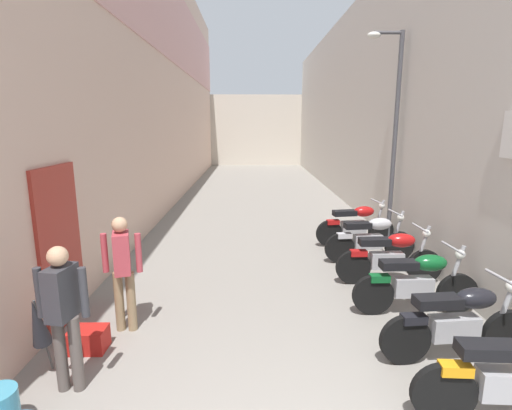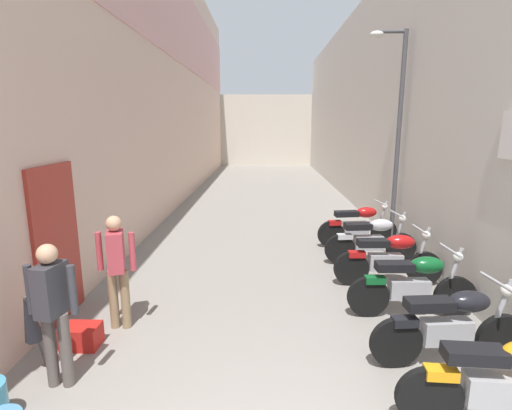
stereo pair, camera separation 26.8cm
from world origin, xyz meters
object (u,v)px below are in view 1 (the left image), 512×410
at_px(motorcycle_fourth, 390,256).
at_px(motorcycle_sixth, 356,224).
at_px(plastic_crate, 88,339).
at_px(street_lamp, 392,124).
at_px(motorcycle_third, 417,281).
at_px(umbrella_leaning, 38,323).
at_px(motorcycle_second, 459,321).
at_px(pedestrian_mid_alley, 123,266).
at_px(pedestrian_by_doorway, 63,309).
at_px(motorcycle_fifth, 371,238).

height_order(motorcycle_fourth, motorcycle_sixth, same).
bearing_deg(plastic_crate, street_lamp, 40.04).
relative_size(motorcycle_fourth, street_lamp, 0.40).
distance_m(motorcycle_third, umbrella_leaning, 4.88).
relative_size(motorcycle_second, motorcycle_fourth, 1.00).
height_order(motorcycle_second, pedestrian_mid_alley, pedestrian_mid_alley).
relative_size(pedestrian_by_doorway, pedestrian_mid_alley, 1.00).
bearing_deg(motorcycle_third, plastic_crate, -168.73).
height_order(motorcycle_sixth, pedestrian_by_doorway, pedestrian_by_doorway).
xyz_separation_m(motorcycle_second, motorcycle_fifth, (-0.00, 3.35, 0.00)).
distance_m(motorcycle_third, motorcycle_sixth, 3.30).
height_order(motorcycle_second, motorcycle_fifth, same).
bearing_deg(street_lamp, umbrella_leaning, -137.82).
bearing_deg(pedestrian_by_doorway, pedestrian_mid_alley, 80.27).
relative_size(motorcycle_fifth, plastic_crate, 4.20).
distance_m(pedestrian_by_doorway, pedestrian_mid_alley, 1.22).
height_order(motorcycle_second, motorcycle_fourth, same).
xyz_separation_m(motorcycle_third, street_lamp, (0.70, 3.41, 2.22)).
height_order(motorcycle_third, umbrella_leaning, motorcycle_third).
bearing_deg(motorcycle_third, motorcycle_sixth, 90.00).
height_order(motorcycle_second, pedestrian_by_doorway, pedestrian_by_doorway).
height_order(motorcycle_fifth, plastic_crate, motorcycle_fifth).
xyz_separation_m(pedestrian_mid_alley, umbrella_leaning, (-0.57, -1.04, -0.24)).
bearing_deg(motorcycle_second, motorcycle_sixth, 90.00).
xyz_separation_m(motorcycle_fourth, plastic_crate, (-4.41, -1.98, -0.36)).
bearing_deg(umbrella_leaning, motorcycle_second, 3.54).
distance_m(motorcycle_fifth, umbrella_leaning, 5.92).
distance_m(motorcycle_third, motorcycle_fourth, 1.10).
distance_m(pedestrian_mid_alley, plastic_crate, 0.97).
height_order(motorcycle_second, umbrella_leaning, motorcycle_second).
xyz_separation_m(motorcycle_fourth, pedestrian_mid_alley, (-4.09, -1.50, 0.42)).
height_order(motorcycle_fourth, plastic_crate, motorcycle_fourth).
bearing_deg(umbrella_leaning, motorcycle_sixth, 45.48).
bearing_deg(pedestrian_mid_alley, motorcycle_second, -10.47).
height_order(plastic_crate, umbrella_leaning, umbrella_leaning).
bearing_deg(motorcycle_fourth, motorcycle_fifth, 90.00).
bearing_deg(pedestrian_mid_alley, motorcycle_fifth, 32.41).
distance_m(motorcycle_sixth, pedestrian_by_doorway, 6.53).
distance_m(motorcycle_third, pedestrian_by_doorway, 4.60).
distance_m(motorcycle_second, plastic_crate, 4.43).
bearing_deg(plastic_crate, motorcycle_second, -3.60).
bearing_deg(motorcycle_third, motorcycle_fifth, 90.00).
height_order(pedestrian_by_doorway, street_lamp, street_lamp).
distance_m(motorcycle_third, street_lamp, 4.13).
bearing_deg(pedestrian_mid_alley, street_lamp, 38.55).
height_order(motorcycle_third, motorcycle_fourth, same).
relative_size(motorcycle_sixth, pedestrian_by_doorway, 1.17).
relative_size(motorcycle_fourth, motorcycle_sixth, 1.00).
relative_size(motorcycle_second, street_lamp, 0.40).
bearing_deg(umbrella_leaning, motorcycle_third, 17.21).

